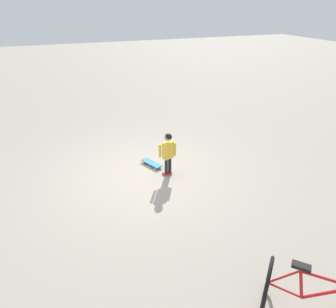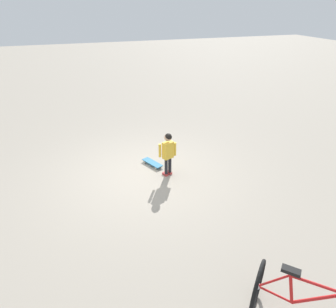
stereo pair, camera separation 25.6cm
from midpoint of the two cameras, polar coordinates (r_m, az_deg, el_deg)
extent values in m
plane|color=#9E9384|center=(7.05, -5.89, -4.15)|extent=(50.00, 50.00, 0.00)
cylinder|color=black|center=(6.89, -1.41, -2.44)|extent=(0.08, 0.08, 0.42)
cube|color=#B73333|center=(7.02, -1.55, -3.87)|extent=(0.17, 0.13, 0.05)
cylinder|color=black|center=(6.96, -0.72, -2.14)|extent=(0.08, 0.08, 0.42)
cube|color=#B73333|center=(7.08, -0.87, -3.56)|extent=(0.17, 0.13, 0.05)
cube|color=gold|center=(6.73, -1.09, 0.74)|extent=(0.22, 0.27, 0.40)
cylinder|color=gold|center=(6.71, -2.65, 0.63)|extent=(0.06, 0.06, 0.32)
cylinder|color=gold|center=(6.78, 0.23, 0.97)|extent=(0.06, 0.06, 0.32)
sphere|color=tan|center=(6.60, -1.11, 3.19)|extent=(0.17, 0.17, 0.17)
sphere|color=black|center=(6.58, -1.06, 3.28)|extent=(0.16, 0.16, 0.16)
cube|color=teal|center=(7.42, -4.16, -1.72)|extent=(0.63, 0.42, 0.02)
cube|color=#B7B7BC|center=(7.57, -5.22, -1.25)|extent=(0.07, 0.11, 0.02)
cube|color=#B7B7BC|center=(7.29, -3.05, -2.39)|extent=(0.07, 0.11, 0.02)
cylinder|color=beige|center=(7.54, -5.64, -1.60)|extent=(0.06, 0.05, 0.06)
cylinder|color=beige|center=(7.63, -4.78, -1.21)|extent=(0.06, 0.05, 0.06)
cylinder|color=beige|center=(7.26, -3.48, -2.76)|extent=(0.06, 0.05, 0.06)
cylinder|color=beige|center=(7.35, -2.61, -2.34)|extent=(0.06, 0.05, 0.06)
torus|color=black|center=(4.44, 16.79, -22.53)|extent=(0.53, 0.55, 0.71)
cylinder|color=#B7B7BC|center=(4.44, 16.79, -22.53)|extent=(0.08, 0.08, 0.06)
cylinder|color=red|center=(4.35, 26.56, -22.70)|extent=(0.40, 0.39, 0.48)
cylinder|color=red|center=(4.19, 26.49, -20.65)|extent=(0.45, 0.43, 0.06)
cylinder|color=red|center=(4.31, 22.45, -21.94)|extent=(0.13, 0.13, 0.48)
cylinder|color=red|center=(4.46, 19.67, -23.32)|extent=(0.33, 0.32, 0.08)
cylinder|color=red|center=(4.30, 19.45, -21.34)|extent=(0.27, 0.26, 0.40)
cube|color=black|center=(4.12, 22.45, -19.27)|extent=(0.23, 0.22, 0.05)
camera|label=1|loc=(0.13, -91.08, -0.56)|focal=31.85mm
camera|label=2|loc=(0.13, 88.92, 0.56)|focal=31.85mm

